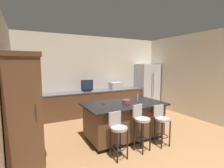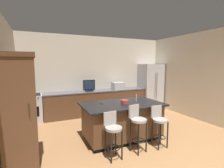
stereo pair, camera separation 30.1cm
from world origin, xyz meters
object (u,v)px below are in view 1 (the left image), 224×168
Objects in this scene: microwave at (116,86)px; cell_phone at (103,104)px; bar_stool_right at (161,122)px; bar_stool_center at (141,123)px; kitchen_island at (124,120)px; fruit_bowl at (126,101)px; bar_stool_left at (118,131)px; range_oven at (28,110)px; cabinet_tower at (24,112)px; tv_monitor at (87,86)px; refrigerator at (147,86)px.

microwave is 3.20× the size of cell_phone.
bar_stool_right is at bearing -98.47° from microwave.
kitchen_island is at bearing 75.87° from bar_stool_center.
fruit_bowl is 1.34× the size of cell_phone.
bar_stool_left is (-0.62, -0.78, 0.09)m from kitchen_island.
range_oven is 4.13m from bar_stool_right.
microwave is (1.03, 2.32, 0.58)m from kitchen_island.
cabinet_tower reaches higher than microwave.
bar_stool_center is (2.27, -0.33, -0.48)m from cabinet_tower.
bar_stool_center is 0.58m from bar_stool_right.
fruit_bowl is at bearing -14.06° from cell_phone.
cell_phone is (-1.07, 0.96, 0.36)m from bar_stool_right.
fruit_bowl reaches higher than bar_stool_right.
cabinet_tower is at bearing 158.18° from bar_stool_center.
cell_phone is (-1.53, -2.12, -0.13)m from microwave.
range_oven is at bearing 87.96° from cabinet_tower.
microwave is 1.23m from tv_monitor.
refrigerator is at bearing 57.33° from bar_stool_right.
kitchen_island is at bearing -179.61° from fruit_bowl.
cabinet_tower is 1.79m from bar_stool_left.
cabinet_tower is 2.07× the size of bar_stool_center.
range_oven reaches higher than cell_phone.
cabinet_tower is 2.35m from bar_stool_center.
refrigerator reaches higher than bar_stool_center.
fruit_bowl is (-0.50, 0.76, 0.40)m from bar_stool_right.
bar_stool_left is 0.92× the size of bar_stool_center.
bar_stool_center reaches higher than bar_stool_right.
bar_stool_left is (-1.65, -3.10, -0.49)m from microwave.
bar_stool_center reaches higher than fruit_bowl.
bar_stool_center is at bearing -8.30° from cabinet_tower.
fruit_bowl is at bearing -112.42° from microwave.
cabinet_tower is (-2.28, -0.41, 0.63)m from kitchen_island.
bar_stool_center is 0.82m from fruit_bowl.
bar_stool_right reaches higher than range_oven.
refrigerator is at bearing 41.33° from kitchen_island.
range_oven is at bearing 178.54° from tv_monitor.
bar_stool_center is (-1.04, -3.06, -0.43)m from microwave.
refrigerator is (2.58, 2.26, 0.49)m from kitchen_island.
bar_stool_center is (2.18, -3.06, 0.16)m from range_oven.
kitchen_island is 1.07× the size of refrigerator.
range_oven is 0.44× the size of cabinet_tower.
bar_stool_left is 1.11m from fruit_bowl.
cabinet_tower is 1.89m from cell_phone.
bar_stool_left is at bearing -63.17° from range_oven.
refrigerator is at bearing 42.12° from fruit_bowl.
cabinet_tower is at bearing -155.59° from cell_phone.
kitchen_island is 13.59× the size of cell_phone.
fruit_bowl reaches higher than range_oven.
microwave is 3.54m from bar_stool_left.
cell_phone is at bearing 18.94° from cabinet_tower.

